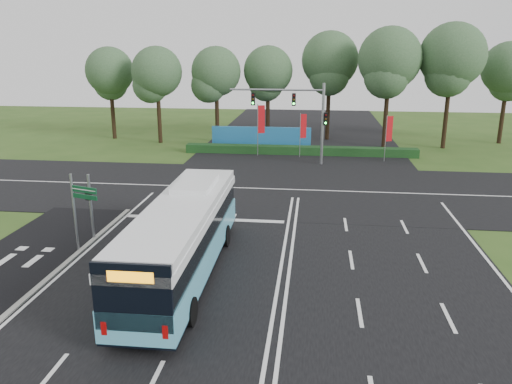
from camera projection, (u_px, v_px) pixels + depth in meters
ground at (283, 257)px, 24.35m from camera, size 120.00×120.00×0.00m
road_main at (283, 257)px, 24.34m from camera, size 20.00×120.00×0.04m
road_cross at (294, 190)px, 35.78m from camera, size 120.00×14.00×0.05m
bike_path at (7, 270)px, 22.89m from camera, size 5.00×18.00×0.06m
kerb_strip at (56, 272)px, 22.61m from camera, size 0.25×18.00×0.12m
city_bus at (183, 237)px, 21.88m from camera, size 2.90×12.87×3.69m
pedestrian_signal at (90, 205)px, 26.10m from camera, size 0.31×0.42×3.56m
street_sign at (79, 204)px, 24.28m from camera, size 1.50×0.54×4.00m
banner_flag_left at (260, 123)px, 46.33m from camera, size 0.67×0.31×4.84m
banner_flag_mid at (303, 129)px, 45.72m from camera, size 0.59×0.23×4.11m
banner_flag_right at (389, 131)px, 43.97m from camera, size 0.59×0.23×4.17m
traffic_light_gantry at (302, 111)px, 42.57m from camera, size 8.41×0.28×7.00m
hedge at (300, 150)px, 47.60m from camera, size 22.00×1.20×0.80m
blue_hoarding at (261, 138)px, 50.24m from camera, size 10.00×0.30×2.20m
eucalyptus_row at (323, 65)px, 51.18m from camera, size 47.32×10.05×12.29m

